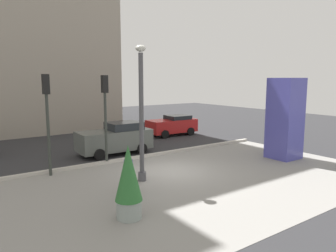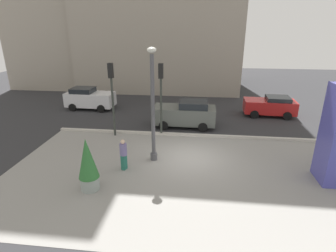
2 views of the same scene
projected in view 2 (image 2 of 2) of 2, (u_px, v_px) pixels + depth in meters
name	position (u px, v px, depth m)	size (l,w,h in m)	color
ground_plane	(192.00, 131.00, 18.75)	(60.00, 60.00, 0.00)	#2D2D30
plaza_pavement	(188.00, 177.00, 13.17)	(18.00, 10.00, 0.02)	gray
curb_strip	(192.00, 135.00, 17.91)	(18.00, 0.24, 0.16)	#B7B2A8
lamp_post	(153.00, 109.00, 13.81)	(0.44, 0.44, 5.90)	#4C4C51
potted_plant_by_pillar	(88.00, 164.00, 11.73)	(0.89, 0.89, 2.44)	gray
traffic_light_corner	(161.00, 88.00, 17.02)	(0.28, 0.42, 4.68)	#333833
traffic_light_far_side	(112.00, 88.00, 16.98)	(0.28, 0.42, 4.70)	#333833
car_curb_east	(185.00, 114.00, 19.37)	(4.39, 2.13, 1.88)	#565B56
car_intersection	(90.00, 98.00, 23.50)	(4.10, 2.11, 1.82)	silver
car_curb_west	(270.00, 106.00, 21.72)	(3.99, 2.17, 1.58)	red
pedestrian_by_curb	(123.00, 153.00, 13.52)	(0.47, 0.47, 1.62)	#236656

